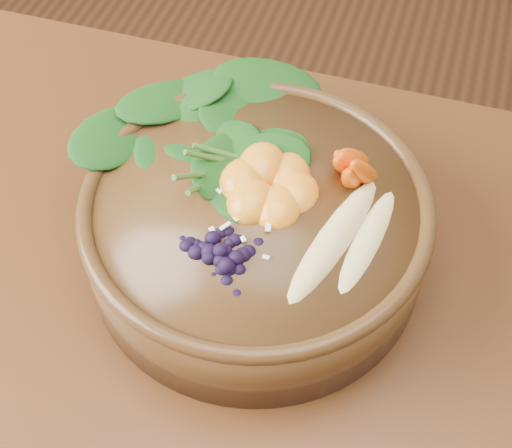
% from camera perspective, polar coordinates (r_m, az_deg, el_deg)
% --- Properties ---
extents(stoneware_bowl, '(0.40, 0.40, 0.09)m').
position_cam_1_polar(stoneware_bowl, '(0.69, 0.00, -0.51)').
color(stoneware_bowl, '#4B2F14').
rests_on(stoneware_bowl, dining_table).
extents(kale_heap, '(0.25, 0.24, 0.05)m').
position_cam_1_polar(kale_heap, '(0.69, -0.77, 8.51)').
color(kale_heap, '#1B4F18').
rests_on(kale_heap, stoneware_bowl).
extents(carrot_cluster, '(0.08, 0.08, 0.09)m').
position_cam_1_polar(carrot_cluster, '(0.66, 8.40, 7.42)').
color(carrot_cluster, '#DD4C06').
rests_on(carrot_cluster, stoneware_bowl).
extents(banana_halves, '(0.09, 0.18, 0.03)m').
position_cam_1_polar(banana_halves, '(0.62, 7.74, -0.36)').
color(banana_halves, '#E0CC84').
rests_on(banana_halves, stoneware_bowl).
extents(mandarin_cluster, '(0.12, 0.12, 0.04)m').
position_cam_1_polar(mandarin_cluster, '(0.65, 1.09, 3.97)').
color(mandarin_cluster, orange).
rests_on(mandarin_cluster, stoneware_bowl).
extents(blueberry_pile, '(0.17, 0.15, 0.05)m').
position_cam_1_polar(blueberry_pile, '(0.60, -3.02, -1.16)').
color(blueberry_pile, black).
rests_on(blueberry_pile, stoneware_bowl).
extents(coconut_flakes, '(0.12, 0.10, 0.01)m').
position_cam_1_polar(coconut_flakes, '(0.64, -0.86, 0.69)').
color(coconut_flakes, white).
rests_on(coconut_flakes, stoneware_bowl).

